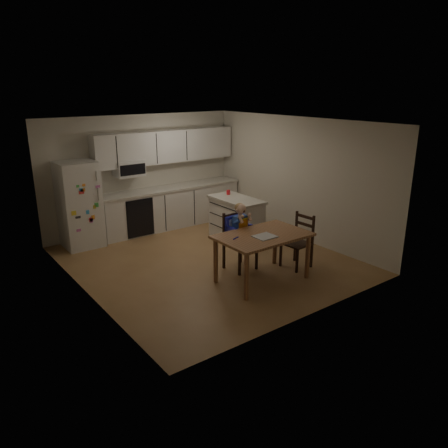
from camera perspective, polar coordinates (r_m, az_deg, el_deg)
The scene contains 10 objects.
room at distance 8.08m, azimuth -4.22°, elevation 4.50°, with size 4.52×5.01×2.51m.
refrigerator at distance 9.01m, azimuth -18.36°, elevation 2.40°, with size 0.72×0.70×1.70m, color silver.
kitchen_run at distance 9.88m, azimuth -7.27°, elevation 4.64°, with size 3.37×0.62×2.15m.
kitchen_island at distance 8.99m, azimuth 1.61°, elevation 0.64°, with size 0.63×1.21×0.89m.
red_cup at distance 9.17m, azimuth 0.57°, elevation 4.17°, with size 0.08×0.08×0.10m, color red.
dining_table at distance 7.08m, azimuth 5.06°, elevation -2.19°, with size 1.48×0.95×0.79m.
napkin at distance 6.93m, azimuth 5.34°, elevation -1.63°, with size 0.33×0.29×0.01m, color #B7B7BC.
toddler_spoon at distance 6.83m, azimuth 1.51°, elevation -1.86°, with size 0.02×0.02×0.12m, color #2528C3.
chair_booster at distance 7.51m, azimuth 1.91°, elevation -0.70°, with size 0.48×0.48×1.19m.
chair_side at distance 7.79m, azimuth 9.97°, elevation -1.68°, with size 0.44×0.44×0.95m.
Camera 1 is at (-4.22, -6.16, 3.08)m, focal length 35.00 mm.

